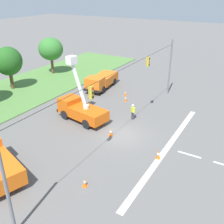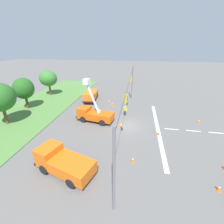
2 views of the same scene
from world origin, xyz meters
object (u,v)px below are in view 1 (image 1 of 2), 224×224
at_px(tree_far_east, 51,49).
at_px(road_worker, 133,111).
at_px(traffic_cone_foreground_left, 158,154).
at_px(traffic_cone_foreground_right, 111,132).
at_px(tree_east, 8,61).
at_px(utility_truck_support_far, 101,81).
at_px(utility_truck_bucket_lift, 81,109).
at_px(traffic_cone_lane_edge_b, 126,98).
at_px(traffic_cone_far_left, 125,93).
at_px(traffic_cone_mid_right, 85,183).

xyz_separation_m(tree_far_east, road_worker, (-8.37, -18.96, -3.09)).
bearing_deg(traffic_cone_foreground_left, traffic_cone_foreground_right, 77.26).
height_order(tree_far_east, traffic_cone_foreground_right, tree_far_east).
xyz_separation_m(tree_east, utility_truck_support_far, (6.67, -10.59, -2.84)).
bearing_deg(utility_truck_bucket_lift, utility_truck_support_far, 20.00).
bearing_deg(traffic_cone_lane_edge_b, traffic_cone_foreground_left, -139.62).
bearing_deg(tree_east, utility_truck_support_far, -57.79).
bearing_deg(tree_east, traffic_cone_foreground_right, -102.63).
bearing_deg(road_worker, utility_truck_support_far, 51.39).
relative_size(road_worker, traffic_cone_foreground_right, 2.18).
xyz_separation_m(tree_far_east, traffic_cone_far_left, (-2.61, -15.00, -3.74)).
relative_size(tree_east, utility_truck_bucket_lift, 0.87).
bearing_deg(traffic_cone_mid_right, traffic_cone_far_left, 18.65).
height_order(tree_east, traffic_cone_far_left, tree_east).
xyz_separation_m(road_worker, traffic_cone_far_left, (5.76, 3.96, -0.65)).
bearing_deg(traffic_cone_mid_right, traffic_cone_lane_edge_b, 17.37).
height_order(tree_east, traffic_cone_lane_edge_b, tree_east).
relative_size(utility_truck_bucket_lift, traffic_cone_lane_edge_b, 8.50).
relative_size(traffic_cone_foreground_left, traffic_cone_foreground_right, 0.99).
relative_size(tree_far_east, traffic_cone_foreground_right, 7.29).
distance_m(utility_truck_support_far, traffic_cone_mid_right, 20.55).
xyz_separation_m(tree_far_east, traffic_cone_lane_edge_b, (-4.36, -15.97, -3.69)).
bearing_deg(utility_truck_support_far, road_worker, -128.61).
xyz_separation_m(utility_truck_bucket_lift, traffic_cone_lane_edge_b, (6.98, -1.75, -0.93)).
height_order(utility_truck_support_far, traffic_cone_lane_edge_b, utility_truck_support_far).
bearing_deg(tree_far_east, traffic_cone_foreground_left, -119.94).
bearing_deg(traffic_cone_lane_edge_b, road_worker, -143.33).
distance_m(utility_truck_bucket_lift, road_worker, 5.60).
xyz_separation_m(utility_truck_bucket_lift, traffic_cone_foreground_left, (-2.52, -9.83, -0.93)).
bearing_deg(utility_truck_support_far, traffic_cone_foreground_right, -143.65).
bearing_deg(road_worker, traffic_cone_foreground_right, 176.87).
bearing_deg(traffic_cone_lane_edge_b, tree_east, 104.66).
distance_m(tree_east, road_worker, 19.04).
xyz_separation_m(tree_east, traffic_cone_lane_edge_b, (4.14, -15.81, -3.58)).
bearing_deg(traffic_cone_far_left, traffic_cone_mid_right, -161.35).
bearing_deg(traffic_cone_far_left, tree_far_east, 80.13).
bearing_deg(traffic_cone_foreground_right, tree_east, 77.37).
distance_m(utility_truck_support_far, traffic_cone_lane_edge_b, 5.85).
relative_size(tree_east, utility_truck_support_far, 0.87).
relative_size(tree_east, traffic_cone_foreground_right, 7.33).
distance_m(traffic_cone_foreground_right, traffic_cone_far_left, 10.71).
bearing_deg(traffic_cone_mid_right, tree_east, 61.40).
height_order(tree_east, traffic_cone_foreground_left, tree_east).
distance_m(traffic_cone_mid_right, traffic_cone_lane_edge_b, 16.11).
relative_size(utility_truck_support_far, traffic_cone_foreground_left, 8.47).
relative_size(traffic_cone_foreground_left, traffic_cone_far_left, 1.13).
distance_m(tree_east, traffic_cone_mid_right, 23.77).
bearing_deg(utility_truck_support_far, utility_truck_bucket_lift, -160.00).
distance_m(traffic_cone_foreground_right, traffic_cone_mid_right, 7.38).
bearing_deg(tree_far_east, utility_truck_support_far, -99.59).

